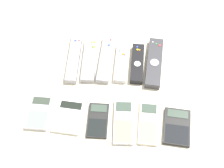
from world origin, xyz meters
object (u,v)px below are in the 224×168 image
Objects in this scene: remote_1 at (90,60)px; remote_3 at (121,63)px; remote_4 at (137,63)px; calculator_0 at (39,113)px; calculator_5 at (177,127)px; calculator_2 at (98,120)px; remote_5 at (154,63)px; calculator_3 at (123,122)px; calculator_1 at (69,117)px; calculator_4 at (148,123)px; remote_2 at (106,59)px; remote_0 at (74,58)px.

remote_3 is at bearing -3.35° from remote_1.
remote_1 is 0.18m from remote_4.
calculator_0 reaches higher than calculator_5.
remote_3 reaches higher than calculator_2.
remote_5 is 1.37× the size of calculator_3.
calculator_1 is 0.26m from calculator_4.
remote_5 is 0.24m from calculator_4.
remote_2 is 0.25m from calculator_2.
remote_4 is at bearing 78.66° from calculator_3.
remote_1 reaches higher than calculator_3.
remote_2 reaches higher than calculator_0.
remote_1 is 1.46× the size of calculator_5.
calculator_5 reaches higher than calculator_4.
remote_3 is (0.12, -0.00, -0.00)m from remote_1.
calculator_1 is (-0.15, -0.24, -0.00)m from remote_3.
calculator_2 is at bearing -178.06° from calculator_4.
remote_3 is 1.13× the size of calculator_4.
remote_2 is at bearing 50.69° from calculator_0.
remote_1 reaches higher than calculator_4.
remote_2 reaches higher than calculator_3.
remote_0 is at bearing 150.07° from calculator_5.
remote_5 is at bearing -1.51° from remote_0.
calculator_4 is at bearing -42.91° from remote_0.
calculator_4 is (0.28, -0.24, -0.01)m from remote_0.
remote_2 is at bearing 104.90° from calculator_3.
remote_2 reaches higher than remote_1.
calculator_5 is (0.26, -0.25, -0.00)m from remote_2.
calculator_2 is (-0.12, -0.24, -0.01)m from remote_4.
calculator_3 reaches higher than calculator_2.
calculator_1 is 0.35m from calculator_5.
remote_5 reaches higher than calculator_1.
remote_2 reaches higher than calculator_5.
remote_1 is 1.21× the size of calculator_3.
remote_0 is 1.73× the size of calculator_2.
remote_1 is 0.27m from calculator_0.
remote_2 is 1.39× the size of calculator_4.
remote_4 is at bearing 0.80° from remote_3.
calculator_0 is 0.97× the size of calculator_2.
calculator_4 is at bearing -179.41° from calculator_5.
calculator_3 is 1.21× the size of calculator_5.
remote_4 reaches higher than calculator_1.
remote_2 is 1.58× the size of calculator_5.
calculator_0 is 1.00× the size of calculator_1.
remote_3 is 1.35× the size of calculator_2.
calculator_1 is at bearing 176.29° from calculator_2.
calculator_2 is at bearing -103.55° from remote_3.
remote_1 reaches higher than calculator_2.
remote_5 is (0.18, -0.00, 0.00)m from remote_2.
remote_0 and remote_4 have the same top height.
remote_0 is 0.37m from calculator_4.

